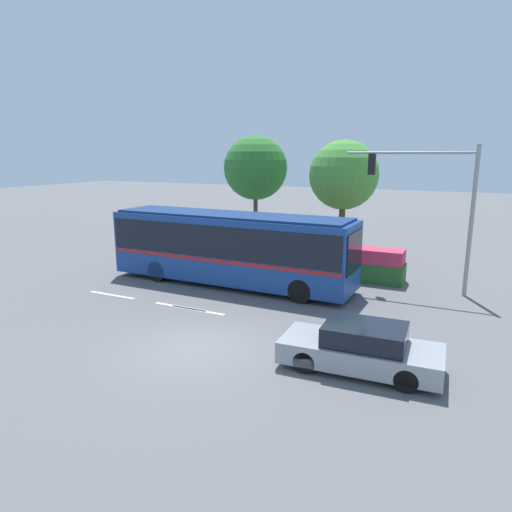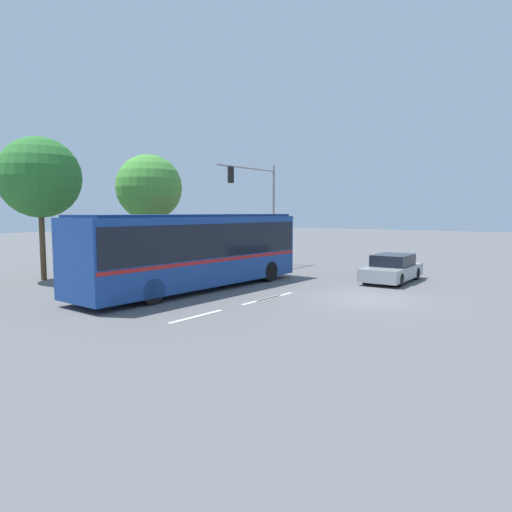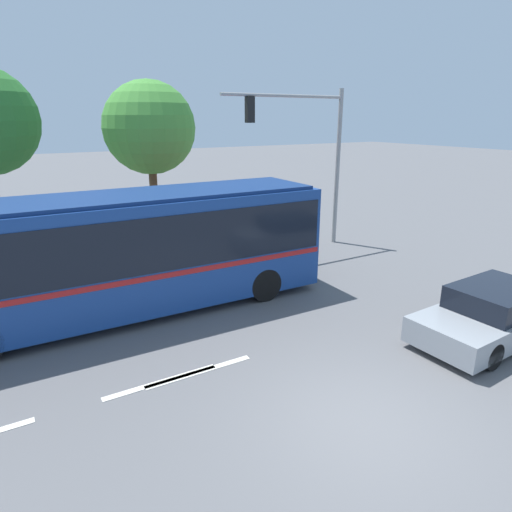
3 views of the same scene
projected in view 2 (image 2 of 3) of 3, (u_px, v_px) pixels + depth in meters
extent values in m
plane|color=#5B5B5E|center=(366.00, 299.00, 18.06)|extent=(140.00, 140.00, 0.00)
cube|color=navy|center=(195.00, 250.00, 20.05)|extent=(11.57, 2.78, 2.95)
cube|color=black|center=(195.00, 240.00, 20.00)|extent=(11.34, 2.82, 1.42)
cube|color=#B21E1E|center=(195.00, 259.00, 20.08)|extent=(11.46, 2.81, 0.14)
cube|color=black|center=(273.00, 237.00, 24.54)|extent=(0.10, 2.19, 1.65)
cube|color=navy|center=(195.00, 215.00, 19.90)|extent=(11.11, 2.57, 0.10)
cylinder|color=black|center=(234.00, 268.00, 23.93)|extent=(1.01, 0.32, 1.00)
cylinder|color=black|center=(269.00, 271.00, 22.53)|extent=(1.01, 0.32, 1.00)
cylinder|color=black|center=(115.00, 285.00, 18.25)|extent=(1.01, 0.32, 1.00)
cylinder|color=black|center=(152.00, 291.00, 16.84)|extent=(1.01, 0.32, 1.00)
cube|color=gray|center=(392.00, 272.00, 22.46)|extent=(4.49, 2.03, 0.61)
cube|color=black|center=(393.00, 260.00, 22.49)|extent=(2.28, 1.71, 0.55)
cylinder|color=black|center=(400.00, 280.00, 20.90)|extent=(0.64, 0.25, 0.63)
cylinder|color=black|center=(366.00, 277.00, 21.80)|extent=(0.64, 0.25, 0.63)
cylinder|color=black|center=(416.00, 274.00, 23.10)|extent=(0.64, 0.25, 0.63)
cylinder|color=black|center=(385.00, 271.00, 24.01)|extent=(0.64, 0.25, 0.63)
cylinder|color=gray|center=(273.00, 216.00, 29.43)|extent=(0.18, 0.18, 6.33)
cylinder|color=gray|center=(248.00, 168.00, 27.03)|extent=(5.37, 0.12, 0.12)
cube|color=black|center=(231.00, 175.00, 25.86)|extent=(0.30, 0.22, 0.90)
cylinder|color=red|center=(229.00, 170.00, 25.90)|extent=(0.18, 0.02, 0.18)
cylinder|color=yellow|center=(229.00, 175.00, 25.93)|extent=(0.18, 0.02, 0.18)
cylinder|color=green|center=(229.00, 180.00, 25.96)|extent=(0.18, 0.02, 0.18)
cube|color=#286028|center=(205.00, 265.00, 25.56)|extent=(6.21, 1.31, 0.91)
cube|color=#CC3351|center=(205.00, 251.00, 25.48)|extent=(6.08, 1.24, 0.67)
cylinder|color=brown|center=(43.00, 244.00, 22.83)|extent=(0.27, 0.27, 3.67)
sphere|color=#2D752D|center=(40.00, 177.00, 22.52)|extent=(3.97, 3.97, 3.97)
cylinder|color=brown|center=(150.00, 241.00, 26.86)|extent=(0.34, 0.34, 3.45)
sphere|color=#479338|center=(149.00, 188.00, 26.57)|extent=(3.80, 3.80, 3.80)
cube|color=silver|center=(262.00, 300.00, 17.79)|extent=(2.40, 0.16, 0.01)
cube|color=silver|center=(275.00, 297.00, 18.43)|extent=(2.40, 0.16, 0.01)
cube|color=silver|center=(197.00, 316.00, 14.98)|extent=(2.40, 0.16, 0.01)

